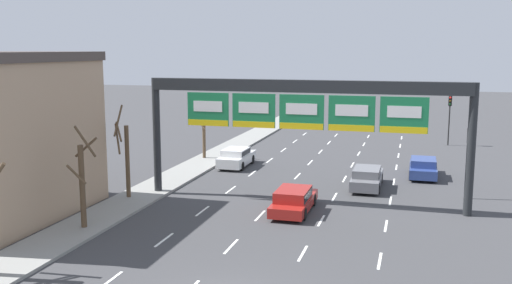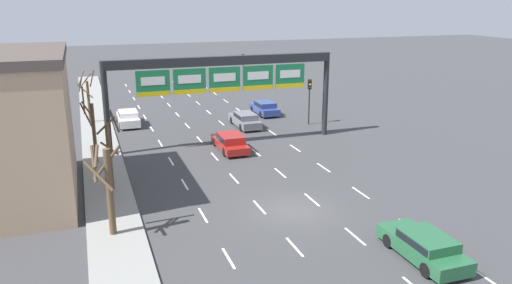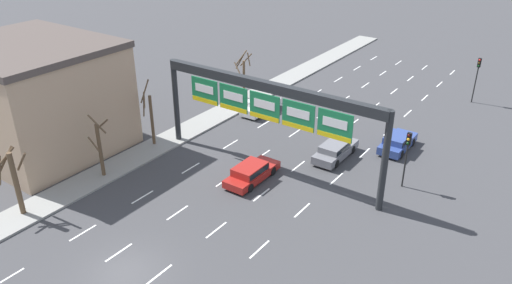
# 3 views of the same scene
# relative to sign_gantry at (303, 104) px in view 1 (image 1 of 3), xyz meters

# --- Properties ---
(lane_dashes) EXTENTS (10.02, 67.00, 0.01)m
(lane_dashes) POSITION_rel_sign_gantry_xyz_m (-0.00, -0.51, -5.77)
(lane_dashes) COLOR white
(lane_dashes) RESTS_ON ground_plane
(sign_gantry) EXTENTS (18.56, 0.70, 7.13)m
(sign_gantry) POSITION_rel_sign_gantry_xyz_m (0.00, 0.00, 0.00)
(sign_gantry) COLOR #232628
(sign_gantry) RESTS_ON ground_plane
(car_white) EXTENTS (1.85, 4.62, 1.40)m
(car_white) POSITION_rel_sign_gantry_xyz_m (-6.80, 9.05, -5.02)
(car_white) COLOR silver
(car_white) RESTS_ON ground_plane
(car_grey) EXTENTS (1.81, 4.86, 1.34)m
(car_grey) POSITION_rel_sign_gantry_xyz_m (3.33, 4.84, -5.05)
(car_grey) COLOR slate
(car_grey) RESTS_ON ground_plane
(car_red) EXTENTS (1.87, 4.86, 1.33)m
(car_red) POSITION_rel_sign_gantry_xyz_m (-0.07, -1.84, -5.05)
(car_red) COLOR maroon
(car_red) RESTS_ON ground_plane
(car_blue) EXTENTS (1.85, 4.47, 1.34)m
(car_blue) POSITION_rel_sign_gantry_xyz_m (6.83, 9.10, -5.05)
(car_blue) COLOR navy
(car_blue) RESTS_ON ground_plane
(traffic_light_near_gantry) EXTENTS (0.30, 0.35, 4.26)m
(traffic_light_near_gantry) POSITION_rel_sign_gantry_xyz_m (9.28, 3.73, -2.72)
(traffic_light_near_gantry) COLOR black
(traffic_light_near_gantry) RESTS_ON ground_plane
(traffic_light_mid_block) EXTENTS (0.30, 0.35, 4.58)m
(traffic_light_mid_block) POSITION_rel_sign_gantry_xyz_m (9.20, 23.50, -2.50)
(traffic_light_mid_block) COLOR black
(traffic_light_mid_block) RESTS_ON ground_plane
(tree_bare_closest) EXTENTS (0.94, 1.37, 5.43)m
(tree_bare_closest) POSITION_rel_sign_gantry_xyz_m (-10.17, -1.85, -3.11)
(tree_bare_closest) COLOR brown
(tree_bare_closest) RESTS_ON sidewalk_left
(tree_bare_second) EXTENTS (1.42, 1.43, 5.15)m
(tree_bare_second) POSITION_rel_sign_gantry_xyz_m (-9.36, -7.68, -3.25)
(tree_bare_second) COLOR brown
(tree_bare_second) RESTS_ON sidewalk_left
(tree_bare_furthest) EXTENTS (1.66, 1.79, 4.95)m
(tree_bare_furthest) POSITION_rel_sign_gantry_xyz_m (-10.20, 11.03, -3.07)
(tree_bare_furthest) COLOR brown
(tree_bare_furthest) RESTS_ON sidewalk_left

